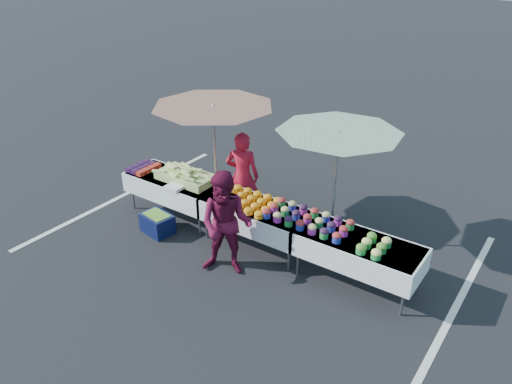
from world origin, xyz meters
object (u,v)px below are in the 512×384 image
Objects in this scene: table_center at (256,215)px; vendor at (242,176)px; umbrella_right at (338,142)px; storage_bin at (157,223)px; table_right at (358,250)px; umbrella_left at (213,116)px; table_left at (175,186)px; customer at (226,224)px.

vendor reaches higher than table_center.
storage_bin is (-2.62, -1.45, -1.63)m from umbrella_right.
table_right is 0.77× the size of umbrella_right.
umbrella_left is at bearing 74.46° from storage_bin.
umbrella_right is (0.98, 0.80, 1.23)m from table_center.
table_left is at bearing -163.95° from umbrella_right.
customer is 0.69× the size of umbrella_right.
vendor is 1.70m from storage_bin.
vendor is at bearing 165.66° from table_right.
umbrella_right is (2.78, 0.80, 1.23)m from table_left.
customer is (0.05, -0.84, 0.25)m from table_center.
table_left is 1.13× the size of vendor.
table_left is 0.74× the size of umbrella_left.
customer is 2.13m from umbrella_right.
table_left is at bearing 113.22° from storage_bin.
customer reaches higher than table_right.
storage_bin is (-3.44, -0.65, -0.40)m from table_right.
umbrella_right is at bearing 135.69° from table_right.
table_left is 1.26m from vendor.
table_right is at bearing 0.00° from table_center.
umbrella_right is at bearing 162.69° from vendor.
table_left is 3.60m from table_right.
table_center is at bearing 70.94° from customer.
customer is (1.85, -0.84, 0.25)m from table_left.
table_right is 2.65m from vendor.
table_center is 1.82m from umbrella_left.
umbrella_right is (-0.82, 0.80, 1.23)m from table_right.
umbrella_right reaches higher than vendor.
customer is (0.81, -1.49, 0.01)m from vendor.
table_right is 1.13× the size of vendor.
table_right is at bearing -7.71° from umbrella_left.
table_right is at bearing 143.49° from vendor.
table_right is 3.52m from storage_bin.
table_center is 0.74× the size of umbrella_left.
umbrella_right is at bearing 16.05° from table_left.
table_center is at bearing 30.93° from storage_bin.
umbrella_left reaches higher than storage_bin.
umbrella_left is at bearing 10.08° from vendor.
table_center is 1.12× the size of customer.
table_left is 3.15m from umbrella_right.
storage_bin is (-0.49, -1.05, -1.75)m from umbrella_left.
table_center is 0.88m from customer.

